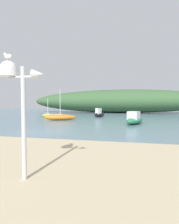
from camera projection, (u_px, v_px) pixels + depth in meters
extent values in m
plane|color=slate|center=(42.00, 132.00, 14.34)|extent=(120.00, 120.00, 0.00)
ellipsoid|color=#3D6038|center=(120.00, 101.00, 46.17)|extent=(46.58, 10.56, 5.86)
cylinder|color=silver|center=(24.00, 124.00, 4.71)|extent=(0.12, 0.12, 2.94)
cylinder|color=silver|center=(23.00, 77.00, 4.66)|extent=(0.85, 0.07, 0.07)
cylinder|color=white|center=(9.00, 73.00, 4.75)|extent=(0.48, 0.48, 0.18)
sphere|color=white|center=(9.00, 69.00, 4.74)|extent=(0.44, 0.44, 0.44)
cone|color=silver|center=(38.00, 74.00, 4.56)|extent=(0.29, 0.25, 0.25)
cylinder|color=orange|center=(8.00, 60.00, 4.71)|extent=(0.01, 0.01, 0.05)
cylinder|color=orange|center=(9.00, 60.00, 4.75)|extent=(0.01, 0.01, 0.05)
ellipsoid|color=white|center=(8.00, 56.00, 4.73)|extent=(0.22, 0.10, 0.12)
ellipsoid|color=#9EA0A8|center=(8.00, 56.00, 4.73)|extent=(0.21, 0.08, 0.04)
sphere|color=white|center=(5.00, 54.00, 4.75)|extent=(0.08, 0.08, 0.08)
cone|color=gold|center=(3.00, 55.00, 4.77)|extent=(0.05, 0.02, 0.02)
ellipsoid|color=gold|center=(48.00, 116.00, 29.72)|extent=(3.24, 2.59, 0.58)
cylinder|color=silver|center=(48.00, 107.00, 29.66)|extent=(0.08, 0.08, 2.68)
cylinder|color=silver|center=(46.00, 113.00, 30.04)|extent=(1.23, 0.81, 0.06)
ellipsoid|color=orange|center=(60.00, 117.00, 24.71)|extent=(4.44, 2.81, 0.79)
cylinder|color=silver|center=(60.00, 103.00, 24.62)|extent=(0.08, 0.08, 3.59)
cylinder|color=silver|center=(55.00, 114.00, 24.59)|extent=(1.80, 0.78, 0.06)
ellipsoid|color=#287A4C|center=(135.00, 120.00, 20.02)|extent=(2.52, 4.46, 0.76)
cube|color=silver|center=(134.00, 116.00, 19.63)|extent=(1.45, 1.74, 0.90)
ellipsoid|color=black|center=(99.00, 115.00, 30.45)|extent=(1.91, 2.73, 0.78)
cube|color=silver|center=(98.00, 111.00, 30.22)|extent=(0.99, 1.12, 1.01)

